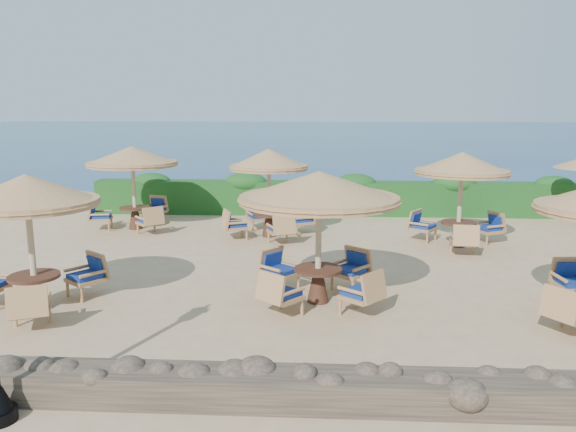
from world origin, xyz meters
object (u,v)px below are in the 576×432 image
Objects in this scene: cafe_set_1 at (319,209)px; cafe_set_5 at (461,181)px; cafe_set_0 at (28,215)px; cafe_set_4 at (269,181)px; cafe_set_3 at (133,169)px.

cafe_set_1 and cafe_set_5 have the same top height.
cafe_set_0 is 1.00× the size of cafe_set_5.
cafe_set_4 is at bearing 58.81° from cafe_set_0.
cafe_set_1 and cafe_set_4 have the same top height.
cafe_set_0 is 0.96× the size of cafe_set_3.
cafe_set_5 is (9.82, -1.77, -0.07)m from cafe_set_3.
cafe_set_4 is (-1.50, 5.74, -0.23)m from cafe_set_1.
cafe_set_0 is at bearing -121.19° from cafe_set_4.
cafe_set_4 is at bearing 104.65° from cafe_set_1.
cafe_set_3 and cafe_set_4 have the same top height.
cafe_set_0 is 7.37m from cafe_set_3.
cafe_set_0 and cafe_set_3 have the same top height.
cafe_set_5 is at bearing -10.24° from cafe_set_3.
cafe_set_5 is at bearing 30.80° from cafe_set_0.
cafe_set_3 is at bearing 131.89° from cafe_set_1.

